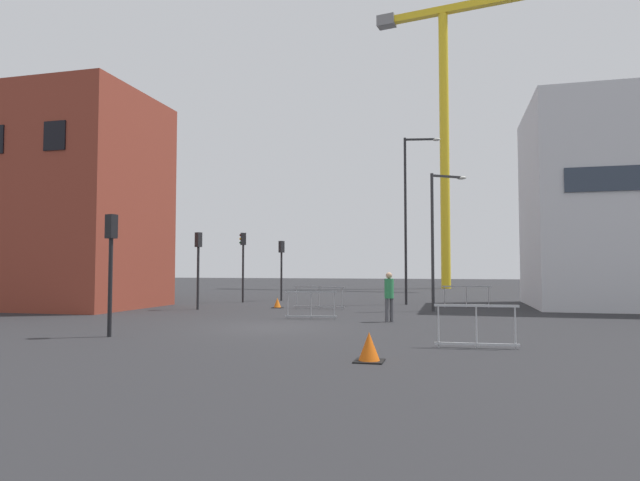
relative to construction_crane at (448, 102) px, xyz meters
name	(u,v)px	position (x,y,z in m)	size (l,w,h in m)	color
ground	(269,327)	(-5.75, -35.56, -18.09)	(160.00, 160.00, 0.00)	#28282B
brick_building	(47,203)	(-19.88, -29.56, -12.78)	(10.83, 6.78, 10.60)	brown
construction_crane	(448,102)	(0.00, 0.00, 0.00)	(18.61, 4.22, 27.75)	yellow
streetlamp_tall	(409,208)	(-2.04, -23.27, -12.82)	(1.97, 0.49, 9.12)	#232326
streetlamp_short	(437,228)	(-0.45, -27.32, -14.26)	(1.64, 1.08, 6.37)	#2D2D30
traffic_light_median	(198,257)	(-11.60, -29.18, -15.60)	(0.39, 0.34, 3.68)	#232326
traffic_light_near	(282,260)	(-9.83, -21.75, -15.64)	(0.35, 0.39, 3.61)	#232326
traffic_light_verge	(111,253)	(-9.44, -38.98, -15.68)	(0.39, 0.30, 3.55)	black
traffic_light_far	(243,256)	(-11.51, -23.74, -15.40)	(0.38, 0.36, 4.00)	#232326
pedestrian_walking	(389,293)	(-2.06, -32.82, -17.02)	(0.34, 0.34, 1.83)	#4C4C51
safety_barrier_right_run	(311,304)	(-5.16, -32.36, -17.52)	(2.03, 0.29, 1.08)	gray
safety_barrier_front	(466,296)	(0.87, -24.73, -17.52)	(2.37, 0.07, 1.08)	#9EA0A5
safety_barrier_mid_span	(319,297)	(-6.11, -27.29, -17.52)	(2.59, 0.25, 1.08)	gray
safety_barrier_left_run	(476,325)	(0.78, -38.72, -17.52)	(2.04, 0.17, 1.08)	#B2B5BA
traffic_cone_striped	(369,348)	(-1.52, -41.25, -17.80)	(0.62, 0.62, 0.63)	black
traffic_cone_on_verge	(277,303)	(-8.24, -27.27, -17.86)	(0.50, 0.50, 0.50)	black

